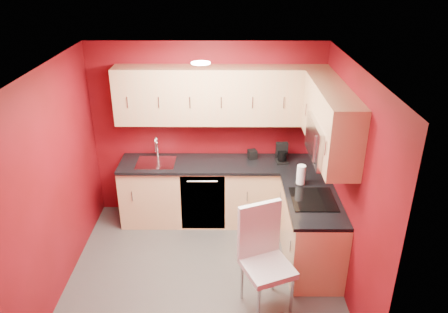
{
  "coord_description": "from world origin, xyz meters",
  "views": [
    {
      "loc": [
        0.27,
        -4.2,
        3.51
      ],
      "look_at": [
        0.24,
        0.55,
        1.3
      ],
      "focal_mm": 35.0,
      "sensor_mm": 36.0,
      "label": 1
    }
  ],
  "objects_px": {
    "dining_chair": "(268,262)",
    "sink": "(156,160)",
    "napkin_holder": "(252,154)",
    "paper_towel": "(301,175)",
    "coffee_maker": "(282,153)",
    "microwave": "(329,140)"
  },
  "relations": [
    {
      "from": "sink",
      "to": "dining_chair",
      "type": "height_order",
      "value": "sink"
    },
    {
      "from": "napkin_holder",
      "to": "dining_chair",
      "type": "distance_m",
      "value": 1.92
    },
    {
      "from": "coffee_maker",
      "to": "paper_towel",
      "type": "height_order",
      "value": "coffee_maker"
    },
    {
      "from": "microwave",
      "to": "paper_towel",
      "type": "relative_size",
      "value": 3.02
    },
    {
      "from": "napkin_holder",
      "to": "sink",
      "type": "bearing_deg",
      "value": -174.49
    },
    {
      "from": "paper_towel",
      "to": "dining_chair",
      "type": "relative_size",
      "value": 0.21
    },
    {
      "from": "microwave",
      "to": "dining_chair",
      "type": "xyz_separation_m",
      "value": [
        -0.69,
        -0.74,
        -1.07
      ]
    },
    {
      "from": "paper_towel",
      "to": "dining_chair",
      "type": "bearing_deg",
      "value": -113.39
    },
    {
      "from": "sink",
      "to": "napkin_holder",
      "type": "height_order",
      "value": "sink"
    },
    {
      "from": "paper_towel",
      "to": "coffee_maker",
      "type": "bearing_deg",
      "value": 104.17
    },
    {
      "from": "sink",
      "to": "coffee_maker",
      "type": "xyz_separation_m",
      "value": [
        1.73,
        0.01,
        0.1
      ]
    },
    {
      "from": "microwave",
      "to": "paper_towel",
      "type": "distance_m",
      "value": 0.76
    },
    {
      "from": "microwave",
      "to": "napkin_holder",
      "type": "xyz_separation_m",
      "value": [
        -0.76,
        1.13,
        -0.69
      ]
    },
    {
      "from": "coffee_maker",
      "to": "microwave",
      "type": "bearing_deg",
      "value": -74.31
    },
    {
      "from": "napkin_holder",
      "to": "dining_chair",
      "type": "height_order",
      "value": "dining_chair"
    },
    {
      "from": "microwave",
      "to": "sink",
      "type": "height_order",
      "value": "microwave"
    },
    {
      "from": "napkin_holder",
      "to": "paper_towel",
      "type": "relative_size",
      "value": 0.49
    },
    {
      "from": "paper_towel",
      "to": "dining_chair",
      "type": "xyz_separation_m",
      "value": [
        -0.49,
        -1.13,
        -0.44
      ]
    },
    {
      "from": "dining_chair",
      "to": "sink",
      "type": "bearing_deg",
      "value": 106.19
    },
    {
      "from": "microwave",
      "to": "dining_chair",
      "type": "bearing_deg",
      "value": -132.97
    },
    {
      "from": "microwave",
      "to": "dining_chair",
      "type": "height_order",
      "value": "microwave"
    },
    {
      "from": "dining_chair",
      "to": "microwave",
      "type": "bearing_deg",
      "value": 24.53
    }
  ]
}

